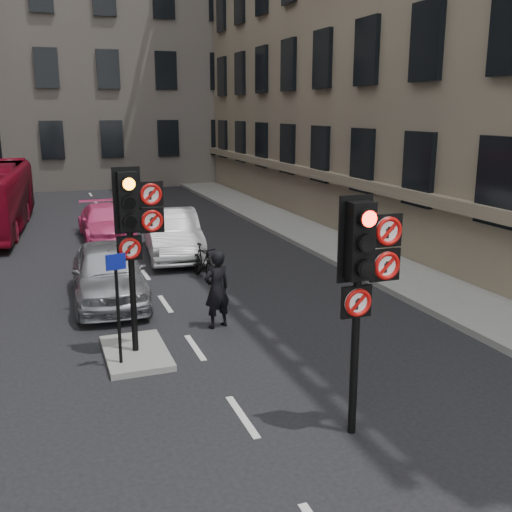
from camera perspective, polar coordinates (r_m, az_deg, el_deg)
ground at (r=8.22m, az=3.48°, el=-21.35°), size 120.00×120.00×0.00m
pavement_right at (r=21.20m, az=8.49°, el=0.98°), size 3.00×50.00×0.16m
centre_island at (r=12.18m, az=-11.37°, el=-9.03°), size 1.20×2.00×0.12m
building_far at (r=44.54m, az=-17.41°, el=20.00°), size 30.00×14.00×20.00m
signal_near at (r=8.56m, az=10.25°, el=-0.94°), size 0.91×0.40×3.58m
signal_far at (r=11.43m, az=-11.56°, el=3.31°), size 0.91×0.40×3.58m
car_silver at (r=15.47m, az=-13.86°, el=-1.53°), size 1.96×4.46×1.49m
car_white at (r=19.81m, az=-7.97°, el=2.10°), size 2.07×4.74×1.52m
car_pink at (r=22.96m, az=-14.12°, el=3.10°), size 1.84×4.39×1.27m
motorcycle at (r=17.06m, az=-5.06°, el=-0.60°), size 0.63×1.71×1.00m
motorcyclist at (r=13.21m, az=-3.75°, el=-3.19°), size 0.73×0.59×1.75m
info_sign at (r=11.17m, az=-13.08°, el=-3.49°), size 0.36×0.14×2.10m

